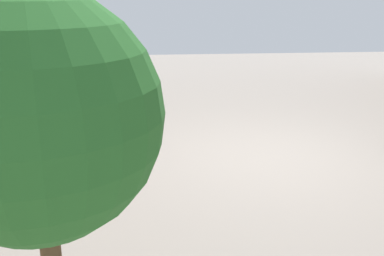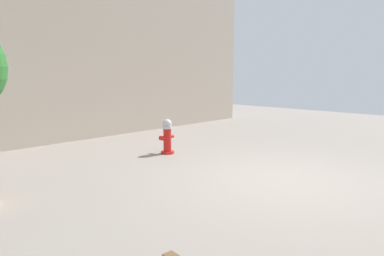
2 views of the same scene
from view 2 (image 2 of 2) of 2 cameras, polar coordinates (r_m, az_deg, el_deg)
name	(u,v)px [view 2 (image 2 of 2)]	position (r m, az deg, el deg)	size (l,w,h in m)	color
ground_plane	(285,181)	(6.31, 15.00, -8.36)	(23.40, 23.40, 0.00)	gray
fire_hydrant	(167,136)	(8.06, -4.12, -1.38)	(0.38, 0.41, 0.81)	red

